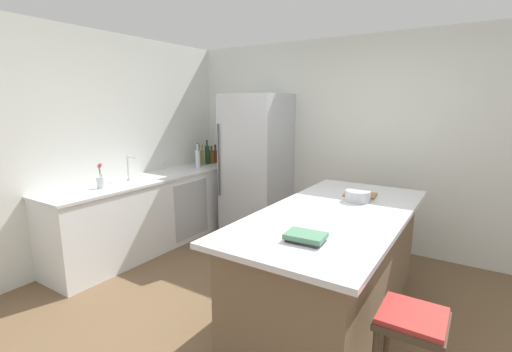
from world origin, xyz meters
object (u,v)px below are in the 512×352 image
refrigerator (257,165)px  flower_vase (101,180)px  wine_bottle (207,155)px  mixing_bowl (358,196)px  bar_stool (411,333)px  kitchen_island (333,263)px  whiskey_bottle (212,156)px  sink_faucet (129,167)px  cookbook_stack (306,237)px  vinegar_bottle (199,158)px  olive_oil_bottle (202,157)px  cutting_board (360,195)px  soda_bottle (198,158)px  syrup_bottle (215,155)px

refrigerator → flower_vase: refrigerator is taller
wine_bottle → mixing_bowl: size_ratio=1.63×
bar_stool → kitchen_island: bearing=134.2°
whiskey_bottle → mixing_bowl: whiskey_bottle is taller
bar_stool → sink_faucet: size_ratio=2.21×
sink_faucet → flower_vase: size_ratio=1.09×
whiskey_bottle → wine_bottle: size_ratio=0.72×
sink_faucet → cookbook_stack: 2.66m
wine_bottle → kitchen_island: bearing=-27.9°
vinegar_bottle → cookbook_stack: size_ratio=1.19×
olive_oil_bottle → cutting_board: (2.53, -0.62, -0.08)m
bar_stool → whiskey_bottle: size_ratio=2.54×
sink_faucet → cookbook_stack: bearing=-14.3°
refrigerator → soda_bottle: bearing=-159.2°
flower_vase → whiskey_bottle: bearing=91.6°
kitchen_island → syrup_bottle: 2.97m
olive_oil_bottle → cookbook_stack: (2.58, -1.95, -0.06)m
olive_oil_bottle → syrup_bottle: bearing=86.3°
syrup_bottle → soda_bottle: bearing=-81.4°
syrup_bottle → wine_bottle: (-0.00, -0.19, 0.03)m
soda_bottle → cutting_board: size_ratio=1.12×
bar_stool → cutting_board: bearing=117.6°
soda_bottle → mixing_bowl: 2.56m
bar_stool → wine_bottle: wine_bottle is taller
wine_bottle → vinegar_bottle: wine_bottle is taller
syrup_bottle → wine_bottle: wine_bottle is taller
sink_faucet → mixing_bowl: 2.61m
kitchen_island → cutting_board: (0.02, 0.61, 0.47)m
flower_vase → mixing_bowl: (2.50, 0.88, -0.01)m
vinegar_bottle → mixing_bowl: (2.55, -0.74, -0.05)m
wine_bottle → mixing_bowl: 2.72m
soda_bottle → wine_bottle: bearing=104.4°
vinegar_bottle → cookbook_stack: 3.17m
kitchen_island → refrigerator: (-1.62, 1.34, 0.49)m
whiskey_bottle → wine_bottle: (-0.00, -0.10, 0.04)m
flower_vase → cookbook_stack: flower_vase is taller
flower_vase → syrup_bottle: (-0.05, 2.00, 0.02)m
kitchen_island → soda_bottle: soda_bottle is taller
sink_faucet → wine_bottle: 1.39m
wine_bottle → vinegar_bottle: size_ratio=1.16×
kitchen_island → vinegar_bottle: vinegar_bottle is taller
syrup_bottle → vinegar_bottle: size_ratio=0.88×
cookbook_stack → soda_bottle: bearing=144.8°
whiskey_bottle → refrigerator: bearing=-5.8°
wine_bottle → cookbook_stack: (2.56, -2.05, -0.09)m
syrup_bottle → flower_vase: bearing=-88.5°
refrigerator → mixing_bowl: 1.93m
kitchen_island → flower_vase: 2.54m
flower_vase → syrup_bottle: same height
wine_bottle → sink_faucet: bearing=-90.6°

